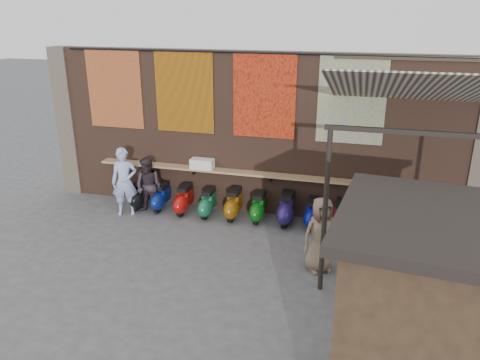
{
  "coord_description": "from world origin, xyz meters",
  "views": [
    {
      "loc": [
        2.63,
        -8.23,
        4.89
      ],
      "look_at": [
        0.06,
        1.2,
        1.33
      ],
      "focal_mm": 35.0,
      "sensor_mm": 36.0,
      "label": 1
    }
  ],
  "objects_px": {
    "scooter_stool_6": "(286,209)",
    "scooter_stool_2": "(184,200)",
    "scooter_stool_3": "(208,203)",
    "diner_right": "(149,186)",
    "scooter_stool_9": "(366,219)",
    "scooter_stool_0": "(142,194)",
    "scooter_stool_7": "(312,213)",
    "shopper_navy": "(443,247)",
    "scooter_stool_8": "(340,217)",
    "diner_left": "(125,182)",
    "shopper_tan": "(321,235)",
    "market_stall": "(458,343)",
    "scooter_stool_5": "(258,207)",
    "shelf_box": "(202,164)",
    "shopper_grey": "(436,271)",
    "scooter_stool_1": "(161,197)",
    "scooter_stool_4": "(234,204)"
  },
  "relations": [
    {
      "from": "scooter_stool_6",
      "to": "scooter_stool_2",
      "type": "bearing_deg",
      "value": -178.77
    },
    {
      "from": "scooter_stool_3",
      "to": "diner_right",
      "type": "height_order",
      "value": "diner_right"
    },
    {
      "from": "scooter_stool_9",
      "to": "scooter_stool_0",
      "type": "bearing_deg",
      "value": 179.68
    },
    {
      "from": "scooter_stool_7",
      "to": "shopper_navy",
      "type": "distance_m",
      "value": 3.3
    },
    {
      "from": "scooter_stool_8",
      "to": "scooter_stool_9",
      "type": "distance_m",
      "value": 0.58
    },
    {
      "from": "scooter_stool_2",
      "to": "diner_left",
      "type": "bearing_deg",
      "value": -162.35
    },
    {
      "from": "shopper_tan",
      "to": "scooter_stool_9",
      "type": "bearing_deg",
      "value": 35.02
    },
    {
      "from": "shopper_navy",
      "to": "market_stall",
      "type": "relative_size",
      "value": 0.62
    },
    {
      "from": "scooter_stool_6",
      "to": "scooter_stool_5",
      "type": "bearing_deg",
      "value": -178.91
    },
    {
      "from": "shelf_box",
      "to": "scooter_stool_5",
      "type": "height_order",
      "value": "shelf_box"
    },
    {
      "from": "diner_left",
      "to": "shopper_grey",
      "type": "xyz_separation_m",
      "value": [
        6.96,
        -2.61,
        0.07
      ]
    },
    {
      "from": "shopper_navy",
      "to": "shopper_tan",
      "type": "height_order",
      "value": "shopper_navy"
    },
    {
      "from": "shelf_box",
      "to": "scooter_stool_1",
      "type": "xyz_separation_m",
      "value": [
        -1.06,
        -0.27,
        -0.91
      ]
    },
    {
      "from": "scooter_stool_0",
      "to": "diner_left",
      "type": "distance_m",
      "value": 0.73
    },
    {
      "from": "shelf_box",
      "to": "market_stall",
      "type": "xyz_separation_m",
      "value": [
        5.09,
        -5.73,
        0.12
      ]
    },
    {
      "from": "scooter_stool_3",
      "to": "scooter_stool_4",
      "type": "xyz_separation_m",
      "value": [
        0.66,
        0.04,
        0.02
      ]
    },
    {
      "from": "scooter_stool_3",
      "to": "scooter_stool_6",
      "type": "height_order",
      "value": "scooter_stool_6"
    },
    {
      "from": "scooter_stool_2",
      "to": "shopper_tan",
      "type": "bearing_deg",
      "value": -27.65
    },
    {
      "from": "scooter_stool_4",
      "to": "diner_right",
      "type": "xyz_separation_m",
      "value": [
        -2.14,
        -0.28,
        0.37
      ]
    },
    {
      "from": "scooter_stool_7",
      "to": "shopper_navy",
      "type": "bearing_deg",
      "value": -37.33
    },
    {
      "from": "scooter_stool_5",
      "to": "scooter_stool_6",
      "type": "bearing_deg",
      "value": 1.09
    },
    {
      "from": "market_stall",
      "to": "scooter_stool_6",
      "type": "bearing_deg",
      "value": 123.71
    },
    {
      "from": "scooter_stool_8",
      "to": "scooter_stool_4",
      "type": "bearing_deg",
      "value": 179.29
    },
    {
      "from": "shelf_box",
      "to": "scooter_stool_4",
      "type": "bearing_deg",
      "value": -18.15
    },
    {
      "from": "scooter_stool_6",
      "to": "scooter_stool_9",
      "type": "height_order",
      "value": "scooter_stool_6"
    },
    {
      "from": "shopper_tan",
      "to": "shopper_navy",
      "type": "bearing_deg",
      "value": -32.28
    },
    {
      "from": "scooter_stool_9",
      "to": "scooter_stool_5",
      "type": "bearing_deg",
      "value": 179.58
    },
    {
      "from": "scooter_stool_0",
      "to": "shopper_navy",
      "type": "distance_m",
      "value": 7.34
    },
    {
      "from": "scooter_stool_8",
      "to": "shopper_grey",
      "type": "distance_m",
      "value": 3.51
    },
    {
      "from": "scooter_stool_2",
      "to": "scooter_stool_7",
      "type": "bearing_deg",
      "value": 0.6
    },
    {
      "from": "shopper_navy",
      "to": "diner_left",
      "type": "bearing_deg",
      "value": -52.24
    },
    {
      "from": "shopper_grey",
      "to": "scooter_stool_9",
      "type": "bearing_deg",
      "value": -38.94
    },
    {
      "from": "scooter_stool_9",
      "to": "scooter_stool_7",
      "type": "bearing_deg",
      "value": 179.56
    },
    {
      "from": "diner_right",
      "to": "shopper_tan",
      "type": "bearing_deg",
      "value": -12.0
    },
    {
      "from": "scooter_stool_0",
      "to": "market_stall",
      "type": "distance_m",
      "value": 8.71
    },
    {
      "from": "scooter_stool_4",
      "to": "scooter_stool_9",
      "type": "distance_m",
      "value": 3.17
    },
    {
      "from": "scooter_stool_5",
      "to": "shopper_navy",
      "type": "height_order",
      "value": "shopper_navy"
    },
    {
      "from": "scooter_stool_8",
      "to": "scooter_stool_0",
      "type": "bearing_deg",
      "value": 179.24
    },
    {
      "from": "scooter_stool_6",
      "to": "diner_right",
      "type": "height_order",
      "value": "diner_right"
    },
    {
      "from": "scooter_stool_0",
      "to": "market_stall",
      "type": "xyz_separation_m",
      "value": [
        6.7,
        -5.47,
        1.01
      ]
    },
    {
      "from": "scooter_stool_9",
      "to": "shopper_navy",
      "type": "xyz_separation_m",
      "value": [
        1.36,
        -1.97,
        0.5
      ]
    },
    {
      "from": "scooter_stool_5",
      "to": "scooter_stool_4",
      "type": "bearing_deg",
      "value": -177.95
    },
    {
      "from": "scooter_stool_0",
      "to": "scooter_stool_7",
      "type": "relative_size",
      "value": 1.06
    },
    {
      "from": "scooter_stool_2",
      "to": "diner_left",
      "type": "height_order",
      "value": "diner_left"
    },
    {
      "from": "scooter_stool_0",
      "to": "diner_left",
      "type": "height_order",
      "value": "diner_left"
    },
    {
      "from": "scooter_stool_7",
      "to": "scooter_stool_9",
      "type": "bearing_deg",
      "value": -0.44
    },
    {
      "from": "scooter_stool_2",
      "to": "scooter_stool_4",
      "type": "xyz_separation_m",
      "value": [
        1.31,
        0.02,
        0.01
      ]
    },
    {
      "from": "market_stall",
      "to": "scooter_stool_0",
      "type": "bearing_deg",
      "value": 146.79
    },
    {
      "from": "diner_left",
      "to": "diner_right",
      "type": "relative_size",
      "value": 1.18
    },
    {
      "from": "shelf_box",
      "to": "scooter_stool_2",
      "type": "height_order",
      "value": "shelf_box"
    }
  ]
}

